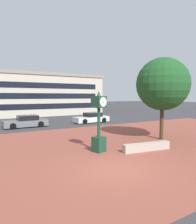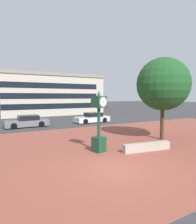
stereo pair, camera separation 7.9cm
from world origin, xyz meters
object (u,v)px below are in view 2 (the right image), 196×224
at_px(car_street_near, 92,118).
at_px(civic_building, 10,95).
at_px(plaza_tree, 164,86).
at_px(street_clock, 99,124).
at_px(car_street_far, 27,122).

relative_size(car_street_near, civic_building, 0.14).
height_order(plaza_tree, civic_building, civic_building).
distance_m(street_clock, plaza_tree, 6.72).
bearing_deg(car_street_near, street_clock, 151.28).
relative_size(plaza_tree, car_street_near, 1.38).
bearing_deg(car_street_near, plaza_tree, 178.96).
bearing_deg(street_clock, car_street_far, 83.67).
relative_size(car_street_far, civic_building, 0.14).
bearing_deg(street_clock, car_street_near, 48.03).
distance_m(plaza_tree, civic_building, 30.13).
xyz_separation_m(car_street_near, car_street_far, (-7.95, 0.27, 0.00)).
xyz_separation_m(car_street_far, civic_building, (0.21, 17.47, 3.09)).
bearing_deg(street_clock, plaza_tree, -9.31).
xyz_separation_m(car_street_near, civic_building, (-7.74, 17.73, 3.09)).
bearing_deg(car_street_far, street_clock, -172.31).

